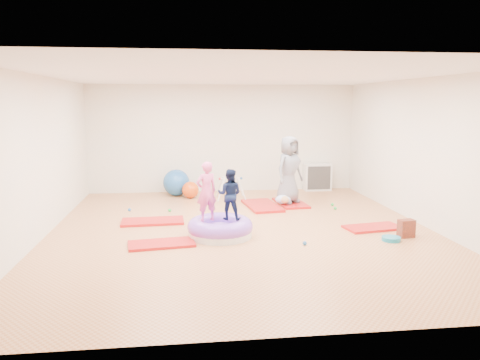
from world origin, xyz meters
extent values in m
cube|color=tan|center=(0.00, 0.00, 0.00)|extent=(7.00, 8.00, 0.01)
cube|color=silver|center=(0.00, 0.00, 2.80)|extent=(7.00, 8.00, 0.01)
cube|color=silver|center=(0.00, 4.00, 1.40)|extent=(7.00, 0.01, 2.80)
cube|color=silver|center=(0.00, -4.00, 1.40)|extent=(7.00, 0.01, 2.80)
cube|color=silver|center=(-3.50, 0.00, 1.40)|extent=(0.01, 8.00, 2.80)
cube|color=silver|center=(3.50, 0.00, 1.40)|extent=(0.01, 8.00, 2.80)
cube|color=red|center=(-1.44, -0.72, 0.02)|extent=(1.14, 0.68, 0.05)
cube|color=red|center=(-1.67, 0.80, 0.03)|extent=(1.23, 0.65, 0.05)
cube|color=red|center=(0.70, 1.94, 0.03)|extent=(0.82, 1.41, 0.06)
cube|color=red|center=(2.46, -0.16, 0.02)|extent=(1.13, 0.70, 0.04)
cube|color=red|center=(1.42, 2.16, 0.02)|extent=(0.68, 1.21, 0.05)
cylinder|color=silver|center=(-0.43, -0.33, 0.06)|extent=(1.12, 1.12, 0.13)
torus|color=#834FD5|center=(-0.43, -0.33, 0.18)|extent=(1.16, 1.16, 0.31)
ellipsoid|color=#834FD5|center=(-0.43, -0.33, 0.11)|extent=(0.61, 0.61, 0.28)
imported|color=#EA579A|center=(-0.66, -0.29, 0.86)|extent=(0.45, 0.38, 1.05)
imported|color=#0D1737|center=(-0.25, -0.24, 0.79)|extent=(0.52, 0.46, 0.90)
imported|color=slate|center=(1.36, 2.12, 0.82)|extent=(0.90, 0.84, 1.54)
ellipsoid|color=#B4CBFF|center=(1.20, 1.96, 0.15)|extent=(0.37, 0.24, 0.21)
sphere|color=tan|center=(1.20, 1.79, 0.18)|extent=(0.17, 0.17, 0.17)
sphere|color=#215AA5|center=(-2.24, 1.85, 0.04)|extent=(0.07, 0.07, 0.07)
sphere|color=green|center=(2.26, 1.44, 0.04)|extent=(0.07, 0.07, 0.07)
sphere|color=green|center=(2.32, 1.83, 0.04)|extent=(0.07, 0.07, 0.07)
sphere|color=red|center=(1.37, 1.65, 0.04)|extent=(0.07, 0.07, 0.07)
sphere|color=#215AA5|center=(0.92, -1.02, 0.04)|extent=(0.07, 0.07, 0.07)
sphere|color=green|center=(-1.37, 1.70, 0.04)|extent=(0.07, 0.07, 0.07)
sphere|color=#215AA5|center=(-1.24, 3.49, 0.33)|extent=(0.67, 0.67, 0.67)
sphere|color=#D54810|center=(-0.89, 3.13, 0.21)|extent=(0.41, 0.41, 0.41)
cylinder|color=silver|center=(-0.17, 2.60, 0.29)|extent=(0.20, 0.21, 0.54)
cylinder|color=silver|center=(-0.17, 3.06, 0.29)|extent=(0.20, 0.21, 0.54)
cylinder|color=silver|center=(0.33, 2.60, 0.29)|extent=(0.20, 0.21, 0.54)
cylinder|color=silver|center=(0.33, 3.06, 0.29)|extent=(0.20, 0.21, 0.54)
cylinder|color=silver|center=(0.08, 2.83, 0.52)|extent=(0.52, 0.03, 0.03)
sphere|color=red|center=(-0.18, 2.83, 0.52)|extent=(0.06, 0.06, 0.06)
sphere|color=#215AA5|center=(0.34, 2.83, 0.52)|extent=(0.06, 0.06, 0.06)
cube|color=silver|center=(2.52, 3.80, 0.36)|extent=(0.72, 0.35, 0.72)
cube|color=#393939|center=(2.52, 3.63, 0.36)|extent=(0.62, 0.02, 0.62)
cube|color=silver|center=(2.52, 3.75, 0.36)|extent=(0.02, 0.24, 0.63)
cube|color=silver|center=(2.52, 3.75, 0.36)|extent=(0.63, 0.24, 0.02)
cylinder|color=teal|center=(2.45, -0.94, 0.04)|extent=(0.32, 0.32, 0.07)
cube|color=#A03217|center=(2.81, -0.77, 0.16)|extent=(0.30, 0.21, 0.32)
cylinder|color=#F3FF15|center=(-1.37, -0.77, 0.02)|extent=(0.22, 0.22, 0.03)
camera|label=1|loc=(-1.05, -8.29, 2.33)|focal=35.00mm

